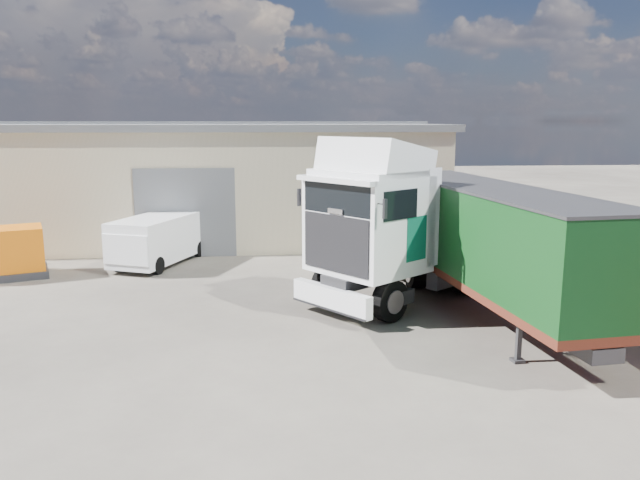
{
  "coord_description": "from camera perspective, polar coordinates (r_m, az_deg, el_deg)",
  "views": [
    {
      "loc": [
        1.29,
        -15.2,
        5.43
      ],
      "look_at": [
        2.84,
        3.0,
        1.94
      ],
      "focal_mm": 35.0,
      "sensor_mm": 36.0,
      "label": 1
    }
  ],
  "objects": [
    {
      "name": "panel_van",
      "position": [
        24.64,
        -14.69,
        -0.0
      ],
      "size": [
        3.39,
        4.9,
        1.86
      ],
      "rotation": [
        0.0,
        0.0,
        -0.38
      ],
      "color": "black",
      "rests_on": "ground"
    },
    {
      "name": "orange_skip",
      "position": [
        24.52,
        -27.03,
        -1.34
      ],
      "size": [
        3.29,
        2.68,
        1.77
      ],
      "rotation": [
        0.0,
        0.0,
        0.37
      ],
      "color": "#2D2D30",
      "rests_on": "ground"
    },
    {
      "name": "brick_boundary_wall",
      "position": [
        23.9,
        20.51,
        0.04
      ],
      "size": [
        0.35,
        26.0,
        2.5
      ],
      "primitive_type": "cube",
      "color": "maroon",
      "rests_on": "ground"
    },
    {
      "name": "warehouse",
      "position": [
        32.16,
        -18.02,
        5.34
      ],
      "size": [
        30.6,
        12.6,
        5.42
      ],
      "color": "beige",
      "rests_on": "ground"
    },
    {
      "name": "box_trailer",
      "position": [
        18.11,
        14.89,
        0.3
      ],
      "size": [
        3.55,
        11.26,
        3.68
      ],
      "rotation": [
        0.0,
        0.0,
        0.11
      ],
      "color": "#2D2D30",
      "rests_on": "ground"
    },
    {
      "name": "ground",
      "position": [
        16.19,
        -9.26,
        -8.94
      ],
      "size": [
        120.0,
        120.0,
        0.0
      ],
      "primitive_type": "plane",
      "color": "#2B2823",
      "rests_on": "ground"
    },
    {
      "name": "tractor_unit",
      "position": [
        18.69,
        6.41,
        0.49
      ],
      "size": [
        7.5,
        6.74,
        5.01
      ],
      "rotation": [
        0.0,
        0.0,
        -0.91
      ],
      "color": "black",
      "rests_on": "ground"
    }
  ]
}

